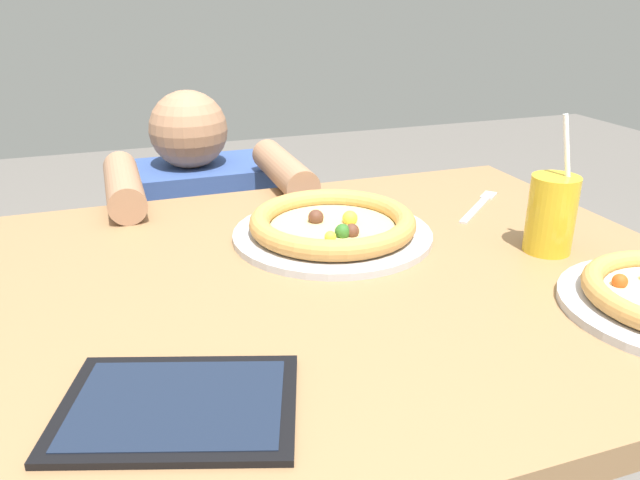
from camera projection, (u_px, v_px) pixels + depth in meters
name	position (u px, v px, depth m)	size (l,w,h in m)	color
dining_table	(326.00, 342.00, 0.97)	(1.15, 0.88, 0.75)	#936D47
pizza_far	(333.00, 226.00, 1.05)	(0.34, 0.34, 0.05)	#B7B7BC
drink_cup_colored	(551.00, 214.00, 0.98)	(0.08, 0.08, 0.22)	gold
fork	(480.00, 205.00, 1.21)	(0.16, 0.15, 0.00)	silver
tablet	(178.00, 406.00, 0.63)	(0.28, 0.24, 0.01)	black
diner_seated	(202.00, 287.00, 1.60)	(0.40, 0.52, 0.93)	#333847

